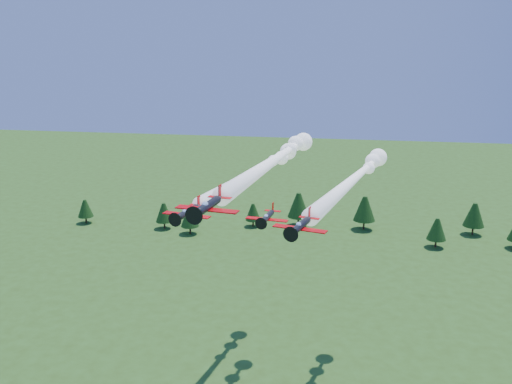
% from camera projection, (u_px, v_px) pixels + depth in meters
% --- Properties ---
extents(plane_lead, '(13.83, 55.36, 3.70)m').
position_uv_depth(plane_lead, '(277.00, 159.00, 99.46)').
color(plane_lead, black).
rests_on(plane_lead, ground).
extents(plane_left, '(15.63, 53.55, 3.70)m').
position_uv_depth(plane_left, '(259.00, 170.00, 111.82)').
color(plane_left, black).
rests_on(plane_left, ground).
extents(plane_right, '(17.75, 53.21, 3.70)m').
position_uv_depth(plane_right, '(356.00, 177.00, 102.57)').
color(plane_right, black).
rests_on(plane_right, ground).
extents(plane_slot, '(6.52, 7.09, 2.28)m').
position_uv_depth(plane_slot, '(267.00, 217.00, 85.64)').
color(plane_slot, black).
rests_on(plane_slot, ground).
extents(treeline, '(169.99, 21.66, 11.93)m').
position_uv_depth(treeline, '(352.00, 216.00, 191.29)').
color(treeline, '#382314').
rests_on(treeline, ground).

